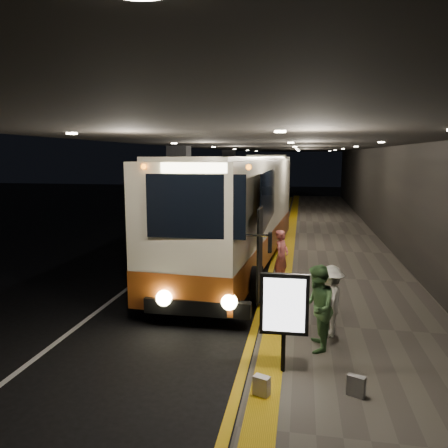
% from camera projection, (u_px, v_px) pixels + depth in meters
% --- Properties ---
extents(ground, '(90.00, 90.00, 0.00)m').
position_uv_depth(ground, '(192.00, 284.00, 13.79)').
color(ground, black).
extents(lane_line_white, '(0.12, 50.00, 0.01)m').
position_uv_depth(lane_line_white, '(180.00, 249.00, 18.97)').
color(lane_line_white, silver).
rests_on(lane_line_white, ground).
extents(kerb_stripe_yellow, '(0.18, 50.00, 0.01)m').
position_uv_depth(kerb_stripe_yellow, '(276.00, 252.00, 18.24)').
color(kerb_stripe_yellow, gold).
rests_on(kerb_stripe_yellow, ground).
extents(sidewalk, '(4.50, 50.00, 0.15)m').
position_uv_depth(sidewalk, '(335.00, 253.00, 17.82)').
color(sidewalk, '#514C44').
rests_on(sidewalk, ground).
extents(tactile_strip, '(0.50, 50.00, 0.01)m').
position_uv_depth(tactile_strip, '(288.00, 249.00, 18.13)').
color(tactile_strip, gold).
rests_on(tactile_strip, sidewalk).
extents(terminal_wall, '(0.10, 50.00, 6.00)m').
position_uv_depth(terminal_wall, '(397.00, 182.00, 16.97)').
color(terminal_wall, black).
rests_on(terminal_wall, ground).
extents(support_columns, '(0.80, 24.80, 4.40)m').
position_uv_depth(support_columns, '(180.00, 201.00, 17.60)').
color(support_columns, black).
rests_on(support_columns, ground).
extents(canopy, '(9.00, 50.00, 0.40)m').
position_uv_depth(canopy, '(282.00, 141.00, 17.51)').
color(canopy, black).
rests_on(canopy, support_columns).
extents(coach_main, '(3.41, 12.53, 3.87)m').
position_uv_depth(coach_main, '(236.00, 216.00, 15.71)').
color(coach_main, beige).
rests_on(coach_main, ground).
extents(coach_second, '(3.28, 12.66, 3.94)m').
position_uv_depth(coach_second, '(268.00, 186.00, 30.36)').
color(coach_second, beige).
rests_on(coach_second, ground).
extents(passenger_boarding, '(0.60, 0.71, 1.64)m').
position_uv_depth(passenger_boarding, '(282.00, 257.00, 13.26)').
color(passenger_boarding, '#D26262').
rests_on(passenger_boarding, sidewalk).
extents(passenger_waiting_green, '(0.54, 0.86, 1.74)m').
position_uv_depth(passenger_waiting_green, '(317.00, 308.00, 8.65)').
color(passenger_waiting_green, '#416B3B').
rests_on(passenger_waiting_green, sidewalk).
extents(passenger_waiting_white, '(0.69, 1.08, 1.55)m').
position_uv_depth(passenger_waiting_white, '(330.00, 301.00, 9.38)').
color(passenger_waiting_white, silver).
rests_on(passenger_waiting_white, sidewalk).
extents(bag_polka, '(0.31, 0.23, 0.35)m').
position_uv_depth(bag_polka, '(356.00, 386.00, 7.06)').
color(bag_polka, black).
rests_on(bag_polka, sidewalk).
extents(bag_plain, '(0.30, 0.24, 0.33)m').
position_uv_depth(bag_plain, '(262.00, 386.00, 7.08)').
color(bag_plain, silver).
rests_on(bag_plain, sidewalk).
extents(info_sign, '(0.86, 0.14, 1.82)m').
position_uv_depth(info_sign, '(284.00, 306.00, 7.71)').
color(info_sign, black).
rests_on(info_sign, sidewalk).
extents(stanchion_post, '(0.05, 0.05, 1.13)m').
position_uv_depth(stanchion_post, '(273.00, 297.00, 10.25)').
color(stanchion_post, black).
rests_on(stanchion_post, sidewalk).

